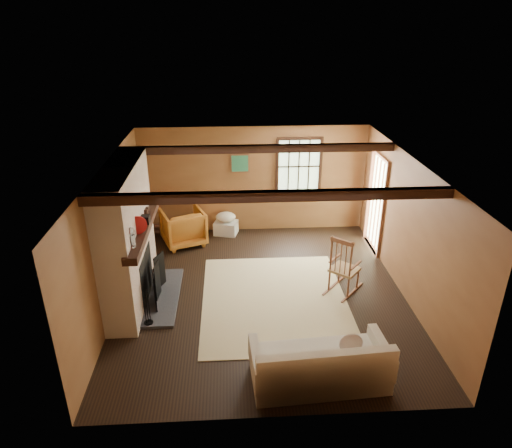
{
  "coord_description": "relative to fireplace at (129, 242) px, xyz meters",
  "views": [
    {
      "loc": [
        -0.52,
        -6.87,
        4.51
      ],
      "look_at": [
        -0.09,
        0.4,
        1.19
      ],
      "focal_mm": 32.0,
      "sensor_mm": 36.0,
      "label": 1
    }
  ],
  "objects": [
    {
      "name": "room_envelope",
      "position": [
        2.45,
        0.26,
        0.53
      ],
      "size": [
        5.02,
        5.52,
        2.44
      ],
      "color": "brown",
      "rests_on": "ground"
    },
    {
      "name": "ground",
      "position": [
        2.23,
        0.0,
        -1.1
      ],
      "size": [
        5.5,
        5.5,
        0.0
      ],
      "primitive_type": "plane",
      "color": "black",
      "rests_on": "ground"
    },
    {
      "name": "sofa",
      "position": [
        2.85,
        -2.2,
        -0.84
      ],
      "size": [
        1.88,
        0.93,
        0.74
      ],
      "rotation": [
        0.0,
        0.0,
        0.06
      ],
      "color": "beige",
      "rests_on": "ground"
    },
    {
      "name": "laundry_basket",
      "position": [
        1.58,
        2.53,
        -0.95
      ],
      "size": [
        0.58,
        0.5,
        0.3
      ],
      "primitive_type": "cube",
      "rotation": [
        0.0,
        0.0,
        -0.26
      ],
      "color": "silver",
      "rests_on": "ground"
    },
    {
      "name": "rocking_chair",
      "position": [
        3.67,
        0.02,
        -0.64
      ],
      "size": [
        0.83,
        0.87,
        1.1
      ],
      "rotation": [
        0.0,
        0.0,
        2.43
      ],
      "color": "#A67750",
      "rests_on": "ground"
    },
    {
      "name": "armchair",
      "position": [
        0.67,
        2.11,
        -0.71
      ],
      "size": [
        1.09,
        1.11,
        0.79
      ],
      "primitive_type": "imported",
      "rotation": [
        0.0,
        0.0,
        -2.77
      ],
      "color": "#BF6026",
      "rests_on": "ground"
    },
    {
      "name": "basket_pillow",
      "position": [
        1.58,
        2.53,
        -0.69
      ],
      "size": [
        0.54,
        0.48,
        0.22
      ],
      "primitive_type": "ellipsoid",
      "rotation": [
        0.0,
        0.0,
        0.32
      ],
      "color": "beige",
      "rests_on": "laundry_basket"
    },
    {
      "name": "fireplace",
      "position": [
        0.0,
        0.0,
        0.0
      ],
      "size": [
        1.02,
        2.3,
        2.4
      ],
      "color": "#9B5D3C",
      "rests_on": "ground"
    },
    {
      "name": "rug",
      "position": [
        2.43,
        -0.2,
        -1.1
      ],
      "size": [
        2.5,
        3.0,
        0.01
      ],
      "primitive_type": "cube",
      "color": "#D0C68A",
      "rests_on": "ground"
    },
    {
      "name": "firewood_pile",
      "position": [
        0.28,
        2.6,
        -0.98
      ],
      "size": [
        0.71,
        0.13,
        0.26
      ],
      "color": "brown",
      "rests_on": "ground"
    }
  ]
}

